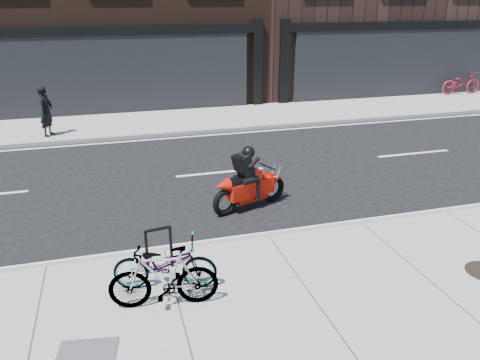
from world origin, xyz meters
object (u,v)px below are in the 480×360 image
object	(u,v)px
bicycle_front	(165,264)
motorcycle	(253,182)
bicycle_rear	(163,277)
pedestrian	(46,111)
bike_rack	(159,245)
bicycle_far	(461,83)
utility_grate	(85,359)

from	to	relation	value
bicycle_front	motorcycle	bearing A→B (deg)	-25.65
bicycle_rear	pedestrian	xyz separation A→B (m)	(-2.51, 10.26, 0.34)
bike_rack	pedestrian	xyz separation A→B (m)	(-2.56, 9.24, 0.37)
bicycle_rear	pedestrian	bearing A→B (deg)	-158.12
pedestrian	bicycle_far	size ratio (longest dim) A/B	0.83
bike_rack	bicycle_front	world-z (taller)	bicycle_front
bicycle_front	bicycle_rear	bearing A→B (deg)	-176.03
bicycle_front	utility_grate	world-z (taller)	bicycle_front
bicycle_rear	motorcycle	distance (m)	4.05
bicycle_rear	utility_grate	size ratio (longest dim) A/B	2.13
pedestrian	bicycle_far	distance (m)	18.22
bike_rack	bicycle_far	size ratio (longest dim) A/B	0.39
bicycle_far	motorcycle	bearing A→B (deg)	126.65
bicycle_far	utility_grate	bearing A→B (deg)	130.25
bicycle_front	motorcycle	xyz separation A→B (m)	(2.30, 2.81, 0.04)
bicycle_rear	bicycle_far	world-z (taller)	bicycle_far
bike_rack	utility_grate	size ratio (longest dim) A/B	1.03
pedestrian	motorcycle	bearing A→B (deg)	-123.77
bicycle_far	bicycle_rear	bearing A→B (deg)	130.36
pedestrian	bicycle_front	bearing A→B (deg)	-143.96
bicycle_far	utility_grate	distance (m)	21.44
bicycle_far	bicycle_front	bearing A→B (deg)	129.46
motorcycle	bicycle_far	distance (m)	16.16
bike_rack	utility_grate	world-z (taller)	bike_rack
bike_rack	bicycle_far	world-z (taller)	bicycle_far
motorcycle	utility_grate	xyz separation A→B (m)	(-3.49, -4.13, -0.45)
bicycle_front	bicycle_far	distance (m)	19.68
bicycle_rear	pedestrian	size ratio (longest dim) A/B	0.97
bicycle_far	pedestrian	bearing A→B (deg)	98.75
motorcycle	bicycle_front	bearing A→B (deg)	-149.22
bicycle_rear	motorcycle	size ratio (longest dim) A/B	0.85
motorcycle	pedestrian	xyz separation A→B (m)	(-4.89, 6.99, 0.36)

